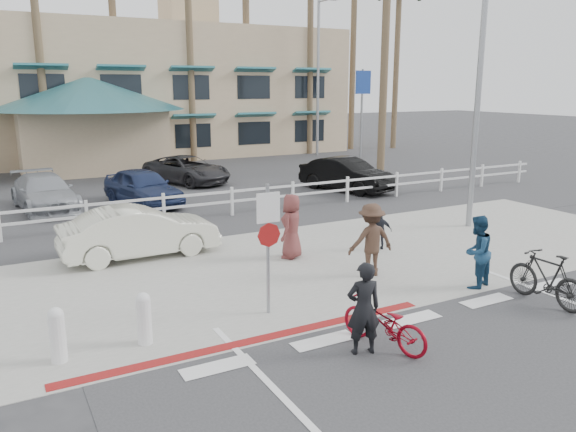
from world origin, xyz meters
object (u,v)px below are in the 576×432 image
bike_red (384,323)px  sign_post (268,243)px  bike_black (547,278)px  car_white_sedan (140,232)px

bike_red → sign_post: bearing=-81.3°
sign_post → bike_black: (5.28, -2.25, -0.90)m
bike_red → car_white_sedan: 7.64m
bike_red → car_white_sedan: car_white_sedan is taller
sign_post → bike_red: sign_post is taller
bike_red → bike_black: size_ratio=0.93×
car_white_sedan → bike_black: bearing=-139.2°
bike_black → car_white_sedan: (-6.56, 7.25, 0.12)m
sign_post → bike_red: bearing=-64.5°
bike_red → bike_black: bearing=163.3°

